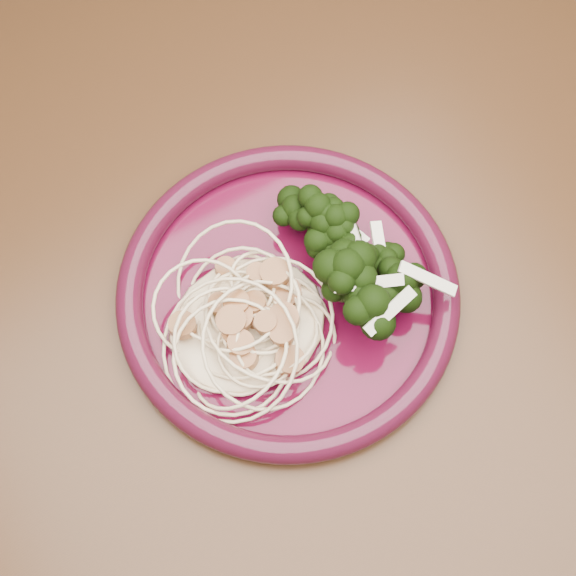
{
  "coord_description": "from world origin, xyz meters",
  "views": [
    {
      "loc": [
        -0.22,
        -0.28,
        1.34
      ],
      "look_at": [
        -0.09,
        -0.06,
        0.77
      ],
      "focal_mm": 50.0,
      "sensor_mm": 36.0,
      "label": 1
    }
  ],
  "objects": [
    {
      "name": "scallop_cluster",
      "position": [
        -0.13,
        -0.07,
        0.8
      ],
      "size": [
        0.13,
        0.13,
        0.04
      ],
      "primitive_type": null,
      "rotation": [
        0.0,
        0.0,
        0.16
      ],
      "color": "#A76A39",
      "rests_on": "spaghetti_pile"
    },
    {
      "name": "dinner_plate",
      "position": [
        -0.09,
        -0.06,
        0.76
      ],
      "size": [
        0.31,
        0.31,
        0.02
      ],
      "rotation": [
        0.0,
        0.0,
        0.16
      ],
      "color": "#47071E",
      "rests_on": "dining_table"
    },
    {
      "name": "spaghetti_pile",
      "position": [
        -0.13,
        -0.07,
        0.77
      ],
      "size": [
        0.14,
        0.13,
        0.03
      ],
      "primitive_type": "ellipsoid",
      "rotation": [
        0.0,
        0.0,
        0.16
      ],
      "color": "beige",
      "rests_on": "dinner_plate"
    },
    {
      "name": "broccoli_pile",
      "position": [
        -0.04,
        -0.06,
        0.78
      ],
      "size": [
        0.11,
        0.15,
        0.05
      ],
      "primitive_type": "ellipsoid",
      "rotation": [
        0.0,
        0.0,
        0.16
      ],
      "color": "black",
      "rests_on": "dinner_plate"
    },
    {
      "name": "dining_table",
      "position": [
        0.0,
        0.0,
        0.65
      ],
      "size": [
        1.2,
        0.8,
        0.75
      ],
      "color": "#472814",
      "rests_on": "ground"
    },
    {
      "name": "onion_garnish",
      "position": [
        -0.04,
        -0.06,
        0.81
      ],
      "size": [
        0.07,
        0.1,
        0.05
      ],
      "primitive_type": null,
      "rotation": [
        0.0,
        0.0,
        0.16
      ],
      "color": "white",
      "rests_on": "broccoli_pile"
    }
  ]
}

